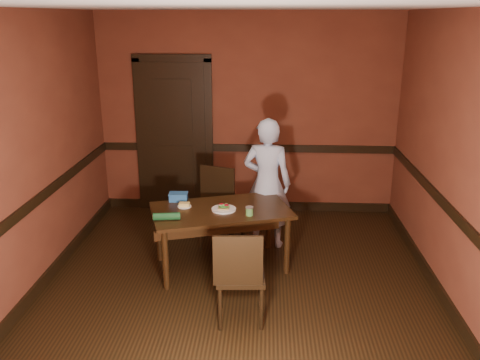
# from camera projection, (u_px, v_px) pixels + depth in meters

# --- Properties ---
(floor) EXTENTS (4.00, 4.50, 0.01)m
(floor) POSITION_uv_depth(u_px,v_px,m) (238.00, 290.00, 5.11)
(floor) COLOR black
(floor) RESTS_ON ground
(ceiling) EXTENTS (4.00, 4.50, 0.01)m
(ceiling) POSITION_uv_depth(u_px,v_px,m) (238.00, 7.00, 4.28)
(ceiling) COLOR silver
(ceiling) RESTS_ON ground
(wall_back) EXTENTS (4.00, 0.02, 2.70)m
(wall_back) POSITION_uv_depth(u_px,v_px,m) (248.00, 115.00, 6.83)
(wall_back) COLOR brown
(wall_back) RESTS_ON ground
(wall_front) EXTENTS (4.00, 0.02, 2.70)m
(wall_front) POSITION_uv_depth(u_px,v_px,m) (212.00, 283.00, 2.56)
(wall_front) COLOR brown
(wall_front) RESTS_ON ground
(wall_left) EXTENTS (0.02, 4.50, 2.70)m
(wall_left) POSITION_uv_depth(u_px,v_px,m) (27.00, 158.00, 4.80)
(wall_left) COLOR brown
(wall_left) RESTS_ON ground
(wall_right) EXTENTS (0.02, 4.50, 2.70)m
(wall_right) POSITION_uv_depth(u_px,v_px,m) (458.00, 164.00, 4.59)
(wall_right) COLOR brown
(wall_right) RESTS_ON ground
(dado_back) EXTENTS (4.00, 0.03, 0.10)m
(dado_back) POSITION_uv_depth(u_px,v_px,m) (247.00, 148.00, 6.95)
(dado_back) COLOR black
(dado_back) RESTS_ON ground
(dado_left) EXTENTS (0.03, 4.50, 0.10)m
(dado_left) POSITION_uv_depth(u_px,v_px,m) (35.00, 202.00, 4.93)
(dado_left) COLOR black
(dado_left) RESTS_ON ground
(dado_right) EXTENTS (0.03, 4.50, 0.10)m
(dado_right) POSITION_uv_depth(u_px,v_px,m) (450.00, 210.00, 4.73)
(dado_right) COLOR black
(dado_right) RESTS_ON ground
(baseboard_back) EXTENTS (4.00, 0.03, 0.12)m
(baseboard_back) POSITION_uv_depth(u_px,v_px,m) (247.00, 205.00, 7.21)
(baseboard_back) COLOR black
(baseboard_back) RESTS_ON ground
(baseboard_left) EXTENTS (0.03, 4.50, 0.12)m
(baseboard_left) POSITION_uv_depth(u_px,v_px,m) (45.00, 279.00, 5.19)
(baseboard_left) COLOR black
(baseboard_left) RESTS_ON ground
(baseboard_right) EXTENTS (0.03, 4.50, 0.12)m
(baseboard_right) POSITION_uv_depth(u_px,v_px,m) (439.00, 290.00, 4.99)
(baseboard_right) COLOR black
(baseboard_right) RESTS_ON ground
(door) EXTENTS (1.05, 0.07, 2.20)m
(door) POSITION_uv_depth(u_px,v_px,m) (174.00, 134.00, 6.93)
(door) COLOR black
(door) RESTS_ON ground
(dining_table) EXTENTS (1.62, 1.21, 0.68)m
(dining_table) POSITION_uv_depth(u_px,v_px,m) (221.00, 238.00, 5.49)
(dining_table) COLOR black
(dining_table) RESTS_ON floor
(chair_far) EXTENTS (0.55, 0.55, 0.93)m
(chair_far) POSITION_uv_depth(u_px,v_px,m) (221.00, 210.00, 5.93)
(chair_far) COLOR black
(chair_far) RESTS_ON floor
(chair_near) EXTENTS (0.45, 0.45, 0.90)m
(chair_near) POSITION_uv_depth(u_px,v_px,m) (241.00, 274.00, 4.50)
(chair_near) COLOR black
(chair_near) RESTS_ON floor
(person) EXTENTS (0.62, 0.46, 1.54)m
(person) POSITION_uv_depth(u_px,v_px,m) (267.00, 183.00, 5.90)
(person) COLOR silver
(person) RESTS_ON floor
(sandwich_plate) EXTENTS (0.26, 0.26, 0.06)m
(sandwich_plate) POSITION_uv_depth(u_px,v_px,m) (224.00, 208.00, 5.35)
(sandwich_plate) COLOR white
(sandwich_plate) RESTS_ON dining_table
(sauce_jar) EXTENTS (0.08, 0.08, 0.09)m
(sauce_jar) POSITION_uv_depth(u_px,v_px,m) (249.00, 211.00, 5.20)
(sauce_jar) COLOR #58994A
(sauce_jar) RESTS_ON dining_table
(cheese_saucer) EXTENTS (0.15, 0.15, 0.05)m
(cheese_saucer) POSITION_uv_depth(u_px,v_px,m) (184.00, 205.00, 5.44)
(cheese_saucer) COLOR white
(cheese_saucer) RESTS_ON dining_table
(food_tub) EXTENTS (0.21, 0.15, 0.09)m
(food_tub) POSITION_uv_depth(u_px,v_px,m) (178.00, 197.00, 5.62)
(food_tub) COLOR #2F71C3
(food_tub) RESTS_ON dining_table
(wrapped_veg) EXTENTS (0.28, 0.11, 0.08)m
(wrapped_veg) POSITION_uv_depth(u_px,v_px,m) (167.00, 216.00, 5.08)
(wrapped_veg) COLOR #184D26
(wrapped_veg) RESTS_ON dining_table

